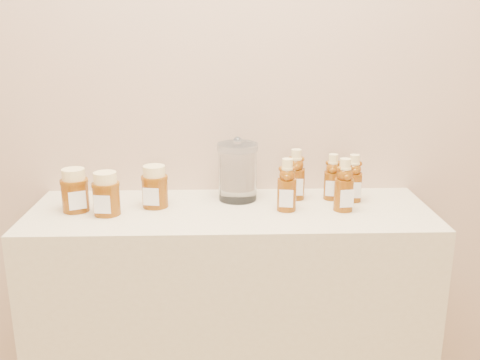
{
  "coord_description": "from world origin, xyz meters",
  "views": [
    {
      "loc": [
        -0.02,
        0.04,
        1.43
      ],
      "look_at": [
        0.03,
        1.52,
        1.0
      ],
      "focal_mm": 40.0,
      "sensor_mm": 36.0,
      "label": 1
    }
  ],
  "objects_px": {
    "bear_bottle_back_left": "(296,171)",
    "honey_jar_left": "(75,190)",
    "bear_bottle_front_left": "(287,181)",
    "glass_canister": "(238,169)",
    "display_table": "(231,341)"
  },
  "relations": [
    {
      "from": "bear_bottle_back_left",
      "to": "honey_jar_left",
      "type": "xyz_separation_m",
      "value": [
        -0.66,
        -0.1,
        -0.03
      ]
    },
    {
      "from": "bear_bottle_front_left",
      "to": "glass_canister",
      "type": "relative_size",
      "value": 0.91
    },
    {
      "from": "bear_bottle_front_left",
      "to": "honey_jar_left",
      "type": "relative_size",
      "value": 1.38
    },
    {
      "from": "bear_bottle_front_left",
      "to": "glass_canister",
      "type": "height_order",
      "value": "glass_canister"
    },
    {
      "from": "display_table",
      "to": "bear_bottle_front_left",
      "type": "relative_size",
      "value": 6.75
    },
    {
      "from": "display_table",
      "to": "bear_bottle_back_left",
      "type": "relative_size",
      "value": 6.65
    },
    {
      "from": "bear_bottle_front_left",
      "to": "honey_jar_left",
      "type": "height_order",
      "value": "bear_bottle_front_left"
    },
    {
      "from": "honey_jar_left",
      "to": "glass_canister",
      "type": "height_order",
      "value": "glass_canister"
    },
    {
      "from": "bear_bottle_back_left",
      "to": "glass_canister",
      "type": "height_order",
      "value": "glass_canister"
    },
    {
      "from": "display_table",
      "to": "honey_jar_left",
      "type": "bearing_deg",
      "value": 179.78
    },
    {
      "from": "bear_bottle_back_left",
      "to": "glass_canister",
      "type": "xyz_separation_m",
      "value": [
        -0.18,
        -0.0,
        0.01
      ]
    },
    {
      "from": "glass_canister",
      "to": "honey_jar_left",
      "type": "bearing_deg",
      "value": -168.9
    },
    {
      "from": "honey_jar_left",
      "to": "glass_canister",
      "type": "relative_size",
      "value": 0.66
    },
    {
      "from": "display_table",
      "to": "glass_canister",
      "type": "relative_size",
      "value": 6.14
    },
    {
      "from": "glass_canister",
      "to": "bear_bottle_front_left",
      "type": "bearing_deg",
      "value": -36.91
    }
  ]
}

